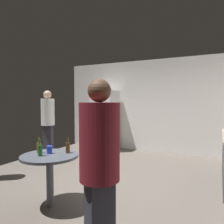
% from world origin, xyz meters
% --- Properties ---
extents(ground_plane, '(5.20, 5.20, 0.10)m').
position_xyz_m(ground_plane, '(0.00, 0.00, -0.05)').
color(ground_plane, '#5B544C').
extents(wall_back, '(5.32, 0.06, 2.70)m').
position_xyz_m(wall_back, '(0.00, 2.63, 1.35)').
color(wall_back, silver).
rests_on(wall_back, ground_plane).
extents(refrigerator, '(0.70, 0.68, 1.80)m').
position_xyz_m(refrigerator, '(-1.23, 2.20, 0.90)').
color(refrigerator, white).
rests_on(refrigerator, ground_plane).
extents(foreground_table, '(0.80, 0.80, 0.73)m').
position_xyz_m(foreground_table, '(-0.22, -1.30, 0.63)').
color(foreground_table, '#4C515B').
rests_on(foreground_table, ground_plane).
extents(beer_bottle_amber, '(0.06, 0.06, 0.23)m').
position_xyz_m(beer_bottle_amber, '(-0.43, -1.29, 0.82)').
color(beer_bottle_amber, '#8C5919').
rests_on(beer_bottle_amber, foreground_table).
extents(beer_bottle_brown, '(0.06, 0.06, 0.23)m').
position_xyz_m(beer_bottle_brown, '(-0.06, -1.10, 0.82)').
color(beer_bottle_brown, '#593314').
rests_on(beer_bottle_brown, foreground_table).
extents(beer_bottle_green, '(0.06, 0.06, 0.23)m').
position_xyz_m(beer_bottle_green, '(-0.29, -1.41, 0.82)').
color(beer_bottle_green, '#26662D').
rests_on(beer_bottle_green, foreground_table).
extents(plastic_cup_blue, '(0.08, 0.08, 0.11)m').
position_xyz_m(plastic_cup_blue, '(-0.28, -1.24, 0.79)').
color(plastic_cup_blue, blue).
rests_on(plastic_cup_blue, foreground_table).
extents(person_in_maroon_shirt, '(0.47, 0.47, 1.67)m').
position_xyz_m(person_in_maroon_shirt, '(1.01, -2.03, 0.98)').
color(person_in_maroon_shirt, '#2D2D38').
rests_on(person_in_maroon_shirt, ground_plane).
extents(person_in_white_shirt, '(0.43, 0.43, 1.76)m').
position_xyz_m(person_in_white_shirt, '(-2.06, 0.63, 1.03)').
color(person_in_white_shirt, '#2D2D38').
rests_on(person_in_white_shirt, ground_plane).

